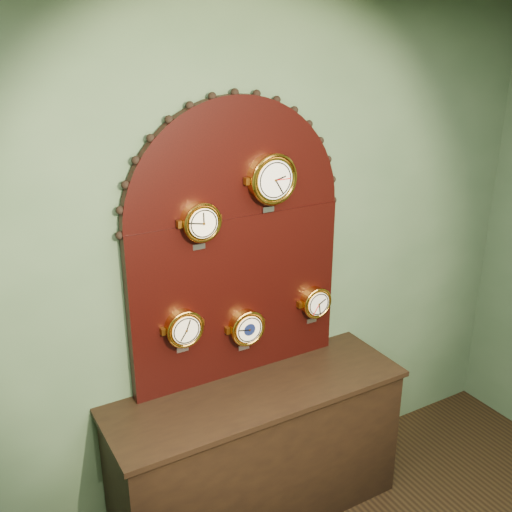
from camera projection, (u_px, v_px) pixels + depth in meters
wall_back at (233, 273)px, 3.16m from camera, size 4.00×0.00×4.00m
shop_counter at (258, 455)px, 3.30m from camera, size 1.60×0.50×0.80m
display_board at (237, 236)px, 3.04m from camera, size 1.26×0.06×1.53m
roman_clock at (201, 222)px, 2.84m from camera, size 0.20×0.08×0.25m
arabic_clock at (272, 179)px, 2.96m from camera, size 0.26×0.08×0.31m
hygrometer at (184, 328)px, 2.98m from camera, size 0.20×0.08×0.25m
barometer at (247, 327)px, 3.17m from camera, size 0.20×0.08×0.25m
tide_clock at (315, 302)px, 3.37m from camera, size 0.18×0.08×0.24m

